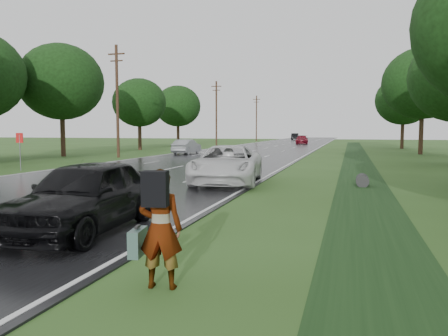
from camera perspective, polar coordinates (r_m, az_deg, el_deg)
road at (r=56.29m, az=4.95°, el=2.47°), size 14.00×180.00×0.04m
edge_stripe_east at (r=55.37m, az=11.83°, el=2.37°), size 0.12×180.00×0.01m
edge_stripe_west at (r=57.98m, az=-1.61°, el=2.59°), size 0.12×180.00×0.01m
center_line at (r=56.29m, az=4.95°, el=2.50°), size 0.12×180.00×0.01m
drainage_ditch at (r=28.97m, az=17.20°, el=-0.07°), size 2.20×120.00×0.56m
road_sign at (r=29.50m, az=-25.13°, el=2.89°), size 0.50×0.06×2.30m
utility_pole_mid at (r=40.62m, az=-13.77°, el=8.69°), size 1.60×0.26×10.00m
utility_pole_far at (r=68.26m, az=-1.01°, el=7.28°), size 1.60×0.26×10.00m
utility_pole_distant at (r=97.31m, az=4.26°, el=6.58°), size 1.60×0.26×10.00m
tree_east_d at (r=48.86m, az=24.56°, el=10.03°), size 8.00×8.00×10.76m
tree_east_f at (r=62.62m, az=22.40°, el=8.18°), size 7.20×7.20×9.62m
tree_west_c at (r=43.93m, az=-20.50°, el=10.48°), size 7.80×7.80×10.43m
tree_west_d at (r=55.32m, az=-11.01°, el=8.37°), size 6.60×6.60×8.80m
tree_west_f at (r=68.31m, az=-6.05°, el=8.04°), size 7.00×7.00×9.29m
pedestrian at (r=6.93m, az=-8.51°, el=-7.63°), size 0.92×0.72×1.89m
white_pickup at (r=20.12m, az=0.39°, el=0.50°), size 3.68×6.56×1.73m
dark_sedan at (r=11.08m, az=-17.63°, el=-3.41°), size 2.30×5.20×1.74m
silver_sedan at (r=44.71m, az=-4.91°, el=2.80°), size 1.63×4.51×1.48m
far_car_red at (r=77.79m, az=10.14°, el=3.67°), size 2.46×5.26×1.48m
far_car_dark at (r=111.46m, az=9.27°, el=4.09°), size 2.01×4.97×1.60m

